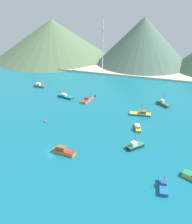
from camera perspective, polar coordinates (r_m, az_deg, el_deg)
name	(u,v)px	position (r m, az deg, el deg)	size (l,w,h in m)	color
ground	(81,117)	(115.15, -3.68, -1.24)	(260.00, 280.00, 0.50)	#146B7F
fishing_boat_0	(64,151)	(89.08, -7.72, -9.16)	(8.66, 3.30, 2.74)	orange
fishing_boat_2	(141,114)	(118.11, 10.62, -0.37)	(10.27, 4.29, 5.72)	#1E5BA8
fishing_boat_3	(39,86)	(158.60, -13.29, 6.12)	(7.37, 2.88, 2.52)	#198466
fishing_boat_5	(138,128)	(105.19, 9.89, -3.68)	(4.01, 7.27, 2.25)	orange
fishing_boat_6	(135,146)	(92.39, 9.27, -7.90)	(6.48, 6.84, 6.11)	#232328
fishing_boat_7	(87,99)	(133.27, -2.08, 3.07)	(3.77, 10.81, 1.99)	orange
fishing_boat_8	(163,186)	(77.05, 15.70, -16.63)	(3.29, 7.34, 4.24)	#1E5BA8
fishing_boat_9	(163,104)	(131.86, 15.64, 1.95)	(7.45, 7.31, 6.78)	brown
fishing_boat_10	(65,96)	(138.30, -7.26, 3.72)	(10.17, 5.25, 2.08)	#14478C
buoy_0	(60,91)	(149.30, -8.49, 5.04)	(0.93, 0.93, 0.93)	red
buoy_1	(95,96)	(139.03, -0.17, 3.80)	(1.08, 1.08, 1.08)	#232328
buoy_2	(45,122)	(112.30, -11.93, -2.25)	(1.05, 1.05, 1.05)	red
beach_strip	(120,72)	(187.48, 5.81, 9.50)	(247.00, 19.54, 1.20)	beige
hill_west	(53,39)	(238.52, -10.22, 16.72)	(108.18, 108.18, 34.61)	#56704C
hill_central	(143,41)	(210.45, 11.10, 16.10)	(79.30, 79.30, 38.52)	#4C6656
radio_tower	(103,46)	(184.46, 1.59, 15.34)	(3.80, 3.04, 37.96)	silver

